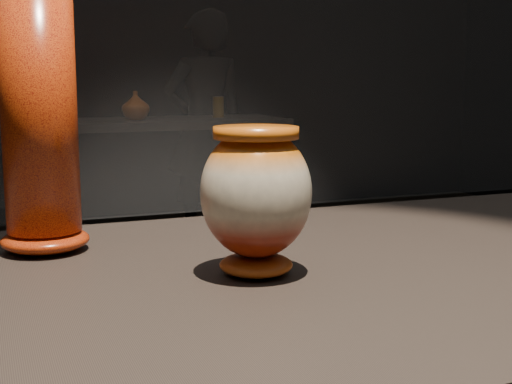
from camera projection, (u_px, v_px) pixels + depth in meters
main_vase at (256, 195)px, 0.93m from camera, size 0.19×0.19×0.20m
tall_vase at (39, 118)px, 1.04m from camera, size 0.16×0.16×0.41m
back_shelf at (119, 164)px, 4.23m from camera, size 2.00×0.60×0.90m
back_vase_left at (11, 105)px, 3.92m from camera, size 0.26×0.26×0.20m
back_vase_mid at (136, 105)px, 4.19m from camera, size 0.23×0.23×0.17m
back_vase_right at (218, 107)px, 4.44m from camera, size 0.07×0.07×0.13m
visitor at (205, 127)px, 4.96m from camera, size 0.60×0.40×1.60m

